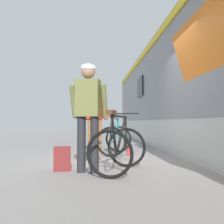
{
  "coord_description": "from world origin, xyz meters",
  "views": [
    {
      "loc": [
        -0.57,
        -5.35,
        0.81
      ],
      "look_at": [
        -0.13,
        0.68,
        1.05
      ],
      "focal_mm": 41.42,
      "sensor_mm": 36.0,
      "label": 1
    }
  ],
  "objects": [
    {
      "name": "bicycle_near_teal",
      "position": [
        -0.02,
        1.16,
        0.4
      ],
      "size": [
        0.97,
        1.22,
        0.99
      ],
      "color": "black",
      "rests_on": "ground"
    },
    {
      "name": "train_car",
      "position": [
        2.87,
        1.62,
        1.97
      ],
      "size": [
        3.27,
        20.21,
        3.88
      ],
      "color": "slate",
      "rests_on": "ground"
    },
    {
      "name": "ground_plane",
      "position": [
        0.0,
        0.0,
        0.0
      ],
      "size": [
        80.0,
        80.0,
        0.0
      ],
      "primitive_type": "plane",
      "color": "gray"
    },
    {
      "name": "cyclist_far_in_olive",
      "position": [
        -0.65,
        -1.14,
        1.05
      ],
      "size": [
        0.66,
        0.41,
        1.76
      ],
      "color": "#232328",
      "rests_on": "ground"
    },
    {
      "name": "cyclist_near_in_red",
      "position": [
        -0.53,
        1.3,
        1.05
      ],
      "size": [
        0.66,
        0.43,
        1.76
      ],
      "color": "#935B2D",
      "rests_on": "ground"
    },
    {
      "name": "water_bottle_near_the_bikes",
      "position": [
        0.29,
        0.88,
        0.09
      ],
      "size": [
        0.07,
        0.07,
        0.19
      ],
      "primitive_type": "cylinder",
      "color": "red",
      "rests_on": "ground"
    },
    {
      "name": "bicycle_far_black",
      "position": [
        -0.15,
        -1.17,
        0.4
      ],
      "size": [
        1.05,
        1.25,
        0.99
      ],
      "color": "black",
      "rests_on": "ground"
    },
    {
      "name": "backpack_on_platform",
      "position": [
        -1.08,
        -0.97,
        0.2
      ],
      "size": [
        0.3,
        0.22,
        0.4
      ],
      "primitive_type": "cube",
      "rotation": [
        0.0,
        0.0,
        0.14
      ],
      "color": "maroon",
      "rests_on": "ground"
    }
  ]
}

